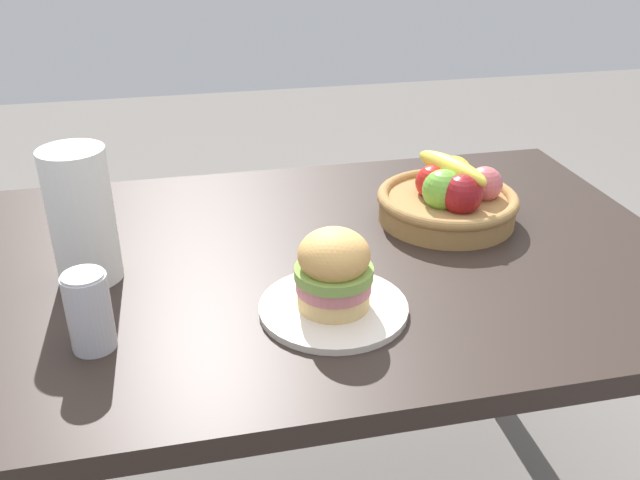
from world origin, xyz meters
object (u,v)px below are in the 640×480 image
(soda_can, at_px, (89,311))
(fruit_basket, at_px, (449,198))
(plate, at_px, (333,308))
(sandwich, at_px, (334,270))
(paper_towel_roll, at_px, (82,216))

(soda_can, height_order, fruit_basket, fruit_basket)
(plate, relative_size, soda_can, 1.94)
(sandwich, bearing_deg, fruit_basket, 42.50)
(fruit_basket, bearing_deg, plate, -137.50)
(sandwich, height_order, paper_towel_roll, paper_towel_roll)
(plate, bearing_deg, paper_towel_roll, 153.33)
(sandwich, distance_m, fruit_basket, 0.42)
(plate, xyz_separation_m, paper_towel_roll, (-0.39, 0.20, 0.11))
(plate, distance_m, sandwich, 0.07)
(plate, relative_size, fruit_basket, 0.84)
(plate, xyz_separation_m, soda_can, (-0.37, -0.02, 0.06))
(plate, height_order, sandwich, sandwich)
(plate, height_order, fruit_basket, fruit_basket)
(sandwich, relative_size, fruit_basket, 0.46)
(fruit_basket, bearing_deg, paper_towel_roll, -172.92)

